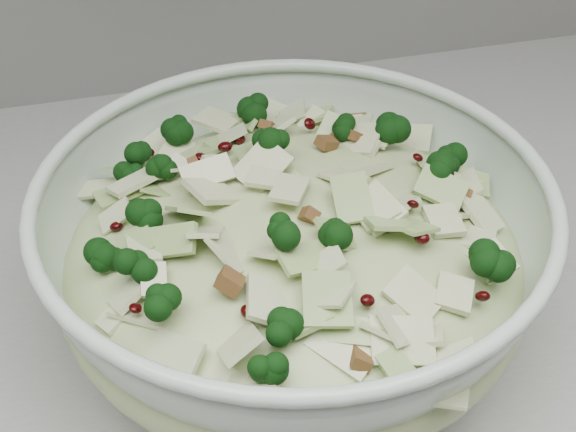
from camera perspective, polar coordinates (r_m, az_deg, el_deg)
The scene contains 2 objects.
mixing_bowl at distance 0.53m, azimuth 0.37°, elevation -3.21°, with size 0.40×0.40×0.13m.
salad at distance 0.52m, azimuth 0.38°, elevation -1.45°, with size 0.39×0.39×0.13m.
Camera 1 is at (-0.58, 1.22, 1.33)m, focal length 50.00 mm.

